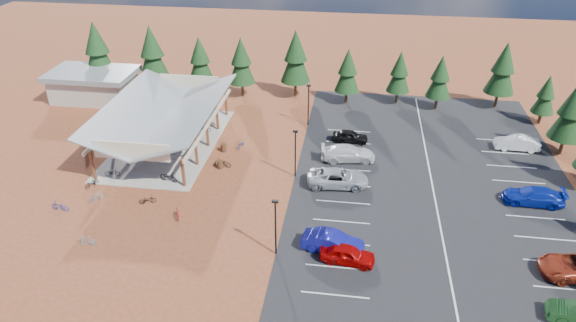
{
  "coord_description": "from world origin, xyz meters",
  "views": [
    {
      "loc": [
        10.47,
        -41.64,
        26.94
      ],
      "look_at": [
        4.3,
        1.83,
        1.82
      ],
      "focal_mm": 32.0,
      "sensor_mm": 36.0,
      "label": 1
    }
  ],
  "objects": [
    {
      "name": "pine_3",
      "position": [
        -4.74,
        21.8,
        4.95
      ],
      "size": [
        3.48,
        3.48,
        8.11
      ],
      "color": "#382314",
      "rests_on": "ground"
    },
    {
      "name": "pine_1",
      "position": [
        -16.71,
        21.33,
        5.69
      ],
      "size": [
        4.0,
        4.0,
        9.32
      ],
      "color": "#382314",
      "rests_on": "ground"
    },
    {
      "name": "bike_8",
      "position": [
        -14.29,
        -2.7,
        0.43
      ],
      "size": [
        1.16,
        1.71,
        0.85
      ],
      "primitive_type": "imported",
      "rotation": [
        0.0,
        0.0,
        -0.41
      ],
      "color": "black",
      "rests_on": "ground"
    },
    {
      "name": "bike_5",
      "position": [
        -8.47,
        2.71,
        0.66
      ],
      "size": [
        1.93,
        1.03,
        1.12
      ],
      "primitive_type": "imported",
      "rotation": [
        0.0,
        0.0,
        1.86
      ],
      "color": "gray",
      "rests_on": "concrete_pad"
    },
    {
      "name": "pine_6",
      "position": [
        15.81,
        22.3,
        4.28
      ],
      "size": [
        3.01,
        3.01,
        7.01
      ],
      "color": "#382314",
      "rests_on": "ground"
    },
    {
      "name": "bike_13",
      "position": [
        -10.43,
        -11.13,
        0.48
      ],
      "size": [
        1.61,
        0.51,
        0.96
      ],
      "primitive_type": "imported",
      "rotation": [
        0.0,
        0.0,
        4.75
      ],
      "color": "#93959B",
      "rests_on": "ground"
    },
    {
      "name": "car_3",
      "position": [
        10.1,
        6.02,
        0.86
      ],
      "size": [
        5.92,
        3.1,
        1.64
      ],
      "primitive_type": "imported",
      "rotation": [
        0.0,
        0.0,
        1.72
      ],
      "color": "silver",
      "rests_on": "asphalt_lot"
    },
    {
      "name": "pine_2",
      "position": [
        -10.43,
        22.02,
        4.82
      ],
      "size": [
        3.39,
        3.39,
        7.89
      ],
      "color": "#382314",
      "rests_on": "ground"
    },
    {
      "name": "pine_7",
      "position": [
        20.74,
        21.05,
        4.36
      ],
      "size": [
        3.07,
        3.07,
        7.15
      ],
      "color": "#382314",
      "rests_on": "ground"
    },
    {
      "name": "bike_14",
      "position": [
        -1.7,
        7.2,
        0.42
      ],
      "size": [
        0.89,
        1.67,
        0.84
      ],
      "primitive_type": "imported",
      "rotation": [
        0.0,
        0.0,
        -0.22
      ],
      "color": "navy",
      "rests_on": "ground"
    },
    {
      "name": "bike_11",
      "position": [
        -4.36,
        -6.47,
        0.49
      ],
      "size": [
        1.08,
        1.7,
        0.99
      ],
      "primitive_type": "imported",
      "rotation": [
        0.0,
        0.0,
        0.41
      ],
      "color": "maroon",
      "rests_on": "ground"
    },
    {
      "name": "bike_2",
      "position": [
        -13.26,
        7.83,
        0.51
      ],
      "size": [
        1.61,
        0.65,
        0.83
      ],
      "primitive_type": "imported",
      "rotation": [
        0.0,
        0.0,
        1.63
      ],
      "color": "navy",
      "rests_on": "concrete_pad"
    },
    {
      "name": "bike_9",
      "position": [
        -12.73,
        -4.98,
        0.46
      ],
      "size": [
        1.37,
        1.41,
        0.92
      ],
      "primitive_type": "imported",
      "rotation": [
        0.0,
        0.0,
        2.38
      ],
      "color": "gray",
      "rests_on": "ground"
    },
    {
      "name": "bike_3",
      "position": [
        -13.53,
        12.15,
        0.59
      ],
      "size": [
        1.7,
        0.76,
        0.99
      ],
      "primitive_type": "imported",
      "rotation": [
        0.0,
        0.0,
        1.76
      ],
      "color": "maroon",
      "rests_on": "concrete_pad"
    },
    {
      "name": "pine_12",
      "position": [
        32.76,
        10.59,
        5.11
      ],
      "size": [
        3.6,
        3.6,
        8.38
      ],
      "color": "#382314",
      "rests_on": "ground"
    },
    {
      "name": "bike_6",
      "position": [
        -6.8,
        10.42,
        0.55
      ],
      "size": [
        1.81,
        0.98,
        0.9
      ],
      "primitive_type": "imported",
      "rotation": [
        0.0,
        0.0,
        1.34
      ],
      "color": "#12128A",
      "rests_on": "concrete_pad"
    },
    {
      "name": "bike_16",
      "position": [
        -2.66,
        2.83,
        0.48
      ],
      "size": [
        1.9,
        0.9,
        0.96
      ],
      "primitive_type": "imported",
      "rotation": [
        0.0,
        0.0,
        4.56
      ],
      "color": "black",
      "rests_on": "ground"
    },
    {
      "name": "bike_4",
      "position": [
        -7.2,
        -0.8,
        0.6
      ],
      "size": [
        2.01,
        1.12,
        1.0
      ],
      "primitive_type": "imported",
      "rotation": [
        0.0,
        0.0,
        1.32
      ],
      "color": "black",
      "rests_on": "concrete_pad"
    },
    {
      "name": "pine_13",
      "position": [
        32.69,
        18.38,
        3.75
      ],
      "size": [
        2.64,
        2.64,
        6.16
      ],
      "color": "#382314",
      "rests_on": "ground"
    },
    {
      "name": "car_7",
      "position": [
        27.24,
        0.29,
        0.83
      ],
      "size": [
        5.52,
        2.45,
        1.57
      ],
      "primitive_type": "imported",
      "rotation": [
        0.0,
        0.0,
        -1.62
      ],
      "color": "#0A1F95",
      "rests_on": "asphalt_lot"
    },
    {
      "name": "outbuilding",
      "position": [
        -24.0,
        18.0,
        2.03
      ],
      "size": [
        11.0,
        7.0,
        3.9
      ],
      "color": "#ADA593",
      "rests_on": "ground"
    },
    {
      "name": "car_9",
      "position": [
        28.3,
        11.02,
        0.82
      ],
      "size": [
        4.76,
        1.77,
        1.56
      ],
      "primitive_type": "imported",
      "rotation": [
        0.0,
        0.0,
        -1.6
      ],
      "color": "white",
      "rests_on": "asphalt_lot"
    },
    {
      "name": "pine_0",
      "position": [
        -24.34,
        21.2,
        5.85
      ],
      "size": [
        4.11,
        4.11,
        9.57
      ],
      "color": "#382314",
      "rests_on": "ground"
    },
    {
      "name": "pine_4",
      "position": [
        2.35,
        22.68,
        5.56
      ],
      "size": [
        3.91,
        3.91,
        9.1
      ],
      "color": "#382314",
      "rests_on": "ground"
    },
    {
      "name": "car_2",
      "position": [
        9.3,
        0.89,
        0.87
      ],
      "size": [
        6.17,
        3.28,
        1.65
      ],
      "primitive_type": "imported",
      "rotation": [
        0.0,
        0.0,
        1.66
      ],
      "color": "#9A9EA2",
      "rests_on": "asphalt_lot"
    },
    {
      "name": "lamp_post_0",
      "position": [
        5.0,
        -10.0,
        2.98
      ],
      "size": [
        0.5,
        0.25,
        5.14
      ],
      "color": "black",
      "rests_on": "ground"
    },
    {
      "name": "bike_0",
      "position": [
        -13.12,
        -0.65,
        0.5
      ],
      "size": [
        1.58,
        0.77,
        0.8
      ],
      "primitive_type": "imported",
      "rotation": [
        0.0,
        0.0,
        1.74
      ],
      "color": "black",
      "rests_on": "concrete_pad"
    },
    {
      "name": "asphalt_lot",
      "position": [
        18.5,
        3.0,
        0.02
      ],
      "size": [
        27.0,
        44.0,
        0.04
      ],
      "primitive_type": "cube",
      "color": "black",
      "rests_on": "ground"
    },
    {
      "name": "car_1",
      "position": [
        9.46,
        -9.04,
        0.86
      ],
      "size": [
        5.2,
        2.5,
        1.64
      ],
      "primitive_type": "imported",
      "rotation": [
        0.0,
        0.0,
        1.41
      ],
      "color": "navy",
      "rests_on": "asphalt_lot"
    },
    {
      "name": "car_0",
      "position": [
        10.7,
        -10.23,
        0.78
      ],
      "size": [
        4.49,
        2.22,
        1.47
      ],
      "primitive_type": "imported",
      "rotation": [
        0.0,
        0.0,
        1.45
      ],
      "color": "#A00403",
      "rests_on": "asphalt_lot"
    },
    {
      "name": "ground",
      "position": [
        0.0,
        0.0,
        0.0
      ],
      "size": [
        140.0,
        140.0,
        0.0
      ],
      "primitive_type": "plane",
      "color": "brown",
      "rests_on": "ground"
    },
    {
      "name": "bike_10",
      "position": [
        -15.23,
        -6.88,
        0.47
      ],
      "size": [
        1.85,
        0.86,
        0.94
      ],
      "primitive_type": "imported",
      "rotation": [
        0.0,
        0.0,
        4.57
      ],
      "color": "navy",
      "rests_on": "ground"
    },
    {
      "name": "lamp_post_1",
      "position": [
        5.0,
        2.0,
        2.98
      ],
      "size": [
        0.5,
        0.25,
        5.14
      ],
      "color": "black",
      "rests_on": "ground"
    },
    {
      "name": "car_4",
      "position": [
        10.15,
        10.28,
        0.72
      ],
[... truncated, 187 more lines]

